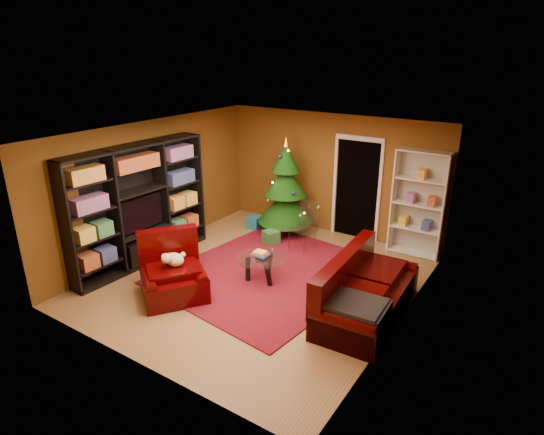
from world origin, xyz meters
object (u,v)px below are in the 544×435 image
Objects in this scene: dog at (175,260)px; acrylic_chair at (302,229)px; rug at (269,272)px; gift_box_red at (281,229)px; gift_box_teal at (255,222)px; media_unit at (138,206)px; white_bookshelf at (418,204)px; sofa at (368,287)px; armchair at (173,273)px; coffee_table at (262,269)px; christmas_tree at (286,188)px; gift_box_green at (271,237)px.

acrylic_chair is (0.86, 2.70, -0.19)m from dog.
gift_box_red reaches higher than rug.
media_unit is at bearing -107.24° from gift_box_teal.
white_bookshelf is at bearing 10.54° from gift_box_teal.
dog is at bearing 109.17° from sofa.
armchair reaches higher than coffee_table.
sofa is (2.88, 1.16, -0.16)m from dog.
coffee_table is (0.92, 1.16, -0.40)m from dog.
gift_box_teal is 0.13× the size of white_bookshelf.
gift_box_teal is 2.49m from coffee_table.
coffee_table is (-1.96, -0.01, -0.24)m from sofa.
gift_box_red is (-0.03, -0.14, -0.93)m from christmas_tree.
acrylic_chair is (2.27, 2.15, -0.68)m from media_unit.
gift_box_teal is at bearing 47.13° from armchair.
gift_box_green is (-0.69, 1.11, 0.13)m from rug.
media_unit reaches higher than rug.
coffee_table is at bearing -126.19° from white_bookshelf.
acrylic_chair is (-1.95, -1.05, -0.59)m from white_bookshelf.
rug is 2.23m from christmas_tree.
armchair is 0.22m from dog.
gift_box_red is at bearing -102.41° from christmas_tree.
gift_box_red is at bearing 35.05° from armchair.
coffee_table is at bearing -68.70° from christmas_tree.
white_bookshelf is 4.77m from armchair.
armchair is (-0.08, -3.36, -0.61)m from christmas_tree.
coffee_table is (0.83, -2.13, -0.81)m from christmas_tree.
media_unit is at bearing -119.57° from gift_box_red.
gift_box_red is 2.17m from coffee_table.
rug is 3.32× the size of armchair.
gift_box_teal is at bearing 75.47° from media_unit.
christmas_tree is 9.70× the size of gift_box_red.
acrylic_chair is (0.77, -0.59, -0.59)m from christmas_tree.
armchair is 0.49× the size of sofa.
rug is 1.81m from armchair.
sofa is 2.46× the size of acrylic_chair.
media_unit is (-2.28, -0.92, 1.12)m from rug.
coffee_table is (0.75, -1.42, 0.09)m from gift_box_green.
christmas_tree is at bearing 113.14° from rug.
media_unit is 1.38× the size of white_bookshelf.
acrylic_chair is at bearing 18.26° from dog.
dog is at bearing -91.11° from gift_box_red.
armchair is (-0.17, -2.65, 0.28)m from gift_box_green.
sofa is at bearing -30.47° from acrylic_chair.
sofa reaches higher than rug.
gift_box_green is 3.07m from sofa.
gift_box_green is 0.76m from acrylic_chair.
sofa is 2.48× the size of coffee_table.
dog is 0.44× the size of acrylic_chair.
rug is 16.39× the size of gift_box_red.
media_unit is at bearing -118.78° from christmas_tree.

